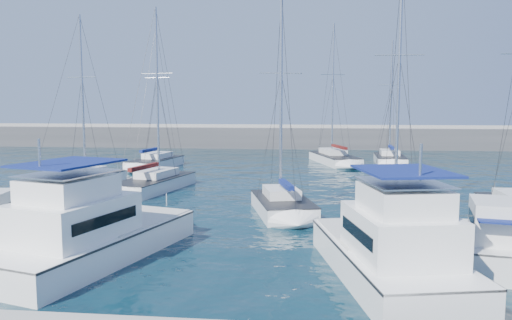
# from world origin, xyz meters

# --- Properties ---
(ground) EXTENTS (220.00, 220.00, 0.00)m
(ground) POSITION_xyz_m (0.00, 0.00, 0.00)
(ground) COLOR black
(ground) RESTS_ON ground
(breakwater) EXTENTS (160.00, 6.00, 4.45)m
(breakwater) POSITION_xyz_m (0.00, 52.00, 1.05)
(breakwater) COLOR #424244
(breakwater) RESTS_ON ground
(motor_yacht_port_inner) EXTENTS (6.48, 10.79, 4.69)m
(motor_yacht_port_inner) POSITION_xyz_m (-7.21, -3.56, 1.13)
(motor_yacht_port_inner) COLOR white
(motor_yacht_port_inner) RESTS_ON ground
(motor_yacht_stbd_inner) EXTENTS (5.56, 9.79, 4.69)m
(motor_yacht_stbd_inner) POSITION_xyz_m (4.99, -4.63, 1.13)
(motor_yacht_stbd_inner) COLOR white
(motor_yacht_stbd_inner) RESTS_ON ground
(motor_yacht_stbd_outer) EXTENTS (3.50, 5.96, 3.20)m
(motor_yacht_stbd_outer) POSITION_xyz_m (9.44, -2.48, 0.94)
(motor_yacht_stbd_outer) COLOR silver
(motor_yacht_stbd_outer) RESTS_ON ground
(sailboat_mid_a) EXTENTS (5.05, 9.04, 13.73)m
(sailboat_mid_a) POSITION_xyz_m (-15.97, 13.86, 0.51)
(sailboat_mid_a) COLOR white
(sailboat_mid_a) RESTS_ON ground
(sailboat_mid_b) EXTENTS (4.83, 8.77, 14.13)m
(sailboat_mid_b) POSITION_xyz_m (-9.83, 13.57, 0.51)
(sailboat_mid_b) COLOR silver
(sailboat_mid_b) RESTS_ON ground
(sailboat_mid_c) EXTENTS (4.46, 6.95, 13.33)m
(sailboat_mid_c) POSITION_xyz_m (0.36, 6.35, 0.53)
(sailboat_mid_c) COLOR white
(sailboat_mid_c) RESTS_ON ground
(sailboat_mid_d) EXTENTS (3.27, 8.88, 14.97)m
(sailboat_mid_d) POSITION_xyz_m (7.01, 6.05, 0.52)
(sailboat_mid_d) COLOR silver
(sailboat_mid_d) RESTS_ON ground
(sailboat_back_a) EXTENTS (4.32, 8.14, 14.77)m
(sailboat_back_a) POSITION_xyz_m (-13.82, 26.72, 0.53)
(sailboat_back_a) COLOR white
(sailboat_back_a) RESTS_ON ground
(sailboat_back_b) EXTENTS (5.64, 9.95, 15.70)m
(sailboat_back_b) POSITION_xyz_m (4.71, 32.66, 0.52)
(sailboat_back_b) COLOR silver
(sailboat_back_b) RESTS_ON ground
(sailboat_back_c) EXTENTS (3.47, 7.32, 13.74)m
(sailboat_back_c) POSITION_xyz_m (10.72, 32.51, 0.52)
(sailboat_back_c) COLOR white
(sailboat_back_c) RESTS_ON ground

